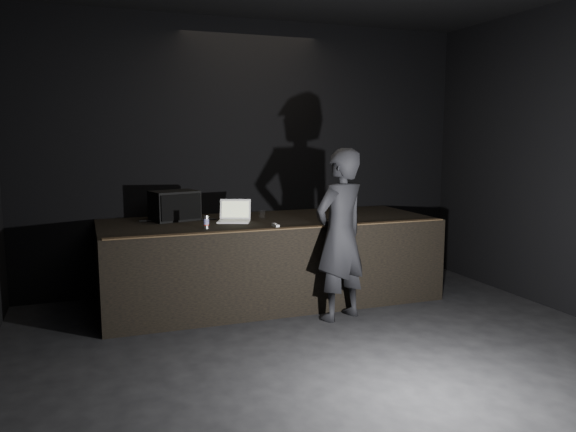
{
  "coord_description": "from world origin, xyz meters",
  "views": [
    {
      "loc": [
        -2.1,
        -3.67,
        2.01
      ],
      "look_at": [
        0.08,
        2.3,
        1.1
      ],
      "focal_mm": 35.0,
      "sensor_mm": 36.0,
      "label": 1
    }
  ],
  "objects_px": {
    "laptop": "(234,216)",
    "person": "(340,235)",
    "stage_riser": "(269,260)",
    "stage_monitor": "(175,206)",
    "beer_can": "(206,222)"
  },
  "relations": [
    {
      "from": "stage_monitor",
      "to": "laptop",
      "type": "distance_m",
      "value": 0.74
    },
    {
      "from": "stage_monitor",
      "to": "laptop",
      "type": "relative_size",
      "value": 1.32
    },
    {
      "from": "stage_riser",
      "to": "beer_can",
      "type": "distance_m",
      "value": 1.1
    },
    {
      "from": "stage_monitor",
      "to": "beer_can",
      "type": "distance_m",
      "value": 0.77
    },
    {
      "from": "stage_riser",
      "to": "person",
      "type": "height_order",
      "value": "person"
    },
    {
      "from": "person",
      "to": "stage_riser",
      "type": "bearing_deg",
      "value": -83.5
    },
    {
      "from": "stage_riser",
      "to": "stage_monitor",
      "type": "xyz_separation_m",
      "value": [
        -1.08,
        0.34,
        0.68
      ]
    },
    {
      "from": "stage_riser",
      "to": "stage_monitor",
      "type": "height_order",
      "value": "stage_monitor"
    },
    {
      "from": "stage_riser",
      "to": "laptop",
      "type": "height_order",
      "value": "laptop"
    },
    {
      "from": "person",
      "to": "stage_monitor",
      "type": "bearing_deg",
      "value": -60.4
    },
    {
      "from": "stage_riser",
      "to": "beer_can",
      "type": "bearing_deg",
      "value": -155.37
    },
    {
      "from": "laptop",
      "to": "person",
      "type": "relative_size",
      "value": 0.25
    },
    {
      "from": "stage_riser",
      "to": "laptop",
      "type": "xyz_separation_m",
      "value": [
        -0.43,
        0.01,
        0.57
      ]
    },
    {
      "from": "stage_monitor",
      "to": "person",
      "type": "xyz_separation_m",
      "value": [
        1.58,
        -1.29,
        -0.24
      ]
    },
    {
      "from": "stage_riser",
      "to": "laptop",
      "type": "relative_size",
      "value": 8.66
    }
  ]
}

